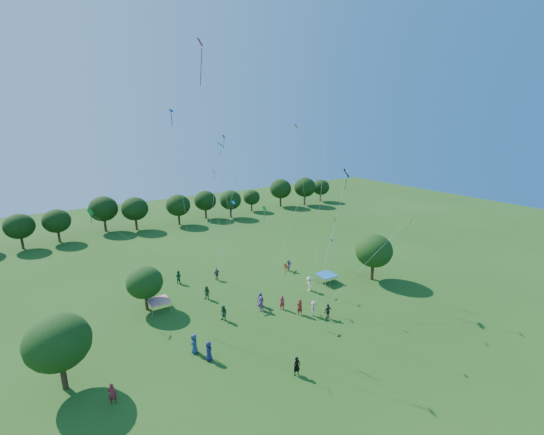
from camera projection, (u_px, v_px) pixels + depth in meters
The scene contains 41 objects.
ground at pixel (377, 403), 26.70m from camera, with size 160.00×160.00×0.00m, color #265118.
near_tree_west at pixel (58, 342), 27.10m from camera, with size 4.71×4.71×6.20m.
near_tree_north at pixel (145, 282), 39.10m from camera, with size 3.87×3.87×4.97m.
near_tree_east at pixel (374, 251), 46.47m from camera, with size 4.72×4.72×6.10m.
treeline at pixel (145, 207), 69.42m from camera, with size 88.01×8.77×6.77m.
tent_red_stripe at pixel (159, 301), 39.62m from camera, with size 2.20×2.20×1.10m.
tent_blue at pixel (327, 275), 46.35m from camera, with size 2.20×2.20×1.10m.
man_in_black at pixel (297, 366), 29.41m from camera, with size 0.61×0.39×1.64m, color black.
crowd_person_0 at pixel (209, 351), 31.27m from camera, with size 0.87×0.47×1.76m, color navy.
crowd_person_1 at pixel (112, 393), 26.47m from camera, with size 0.62×0.40×1.67m, color maroon.
crowd_person_2 at pixel (224, 313), 37.43m from camera, with size 0.84×0.46×1.71m, color #235230.
crowd_person_3 at pixel (314, 309), 38.40m from camera, with size 1.10×0.49×1.68m, color tan.
crowd_person_4 at pixel (328, 311), 37.90m from camera, with size 0.98×0.45×1.67m, color #38302D.
crowd_person_5 at pixel (261, 303), 39.49m from camera, with size 1.57×0.56×1.68m, color #975A9B.
crowd_person_6 at pixel (260, 299), 40.47m from camera, with size 0.78×0.42×1.58m, color navy.
crowd_person_7 at pixel (300, 307), 38.66m from camera, with size 0.67×0.43×1.79m, color maroon.
crowd_person_8 at pixel (179, 277), 46.13m from camera, with size 0.85×0.46×1.72m, color #204C2F.
crowd_person_9 at pixel (309, 284), 44.08m from camera, with size 1.19×0.53×1.82m, color beige.
crowd_person_10 at pixel (217, 274), 47.12m from camera, with size 0.96×0.43×1.63m, color #39312D.
crowd_person_11 at pixel (289, 265), 49.97m from camera, with size 1.51×0.54×1.62m, color #7E4B82.
crowd_person_12 at pixel (194, 344), 32.23m from camera, with size 0.91×0.49×1.85m, color navy.
crowd_person_13 at pixel (282, 302), 39.78m from camera, with size 0.61×0.39×1.64m, color maroon.
crowd_person_14 at pixel (207, 293), 41.91m from camera, with size 0.82×0.44×1.67m, color #214E27.
pirate_kite at pixel (346, 176), 41.53m from camera, with size 8.29×4.62×13.43m.
red_high_kite at pixel (210, 101), 31.83m from camera, with size 3.21×2.31×25.51m.
small_kite_0 at pixel (285, 271), 37.18m from camera, with size 0.56×1.11×4.67m.
small_kite_1 at pixel (301, 169), 41.38m from camera, with size 1.79×2.60×18.42m.
small_kite_2 at pixel (207, 239), 32.30m from camera, with size 1.03×2.15×10.25m.
small_kite_3 at pixel (266, 217), 45.64m from camera, with size 1.51×0.83×8.44m.
small_kite_4 at pixel (179, 169), 38.85m from camera, with size 2.53×2.83×19.87m.
small_kite_5 at pixel (215, 192), 45.64m from camera, with size 1.12×3.23×12.80m.
small_kite_6 at pixel (323, 168), 44.87m from camera, with size 4.45×3.84×16.73m.
small_kite_7 at pixel (216, 180), 32.65m from camera, with size 3.27×0.77×16.98m.
small_kite_8 at pixel (400, 227), 38.91m from camera, with size 8.51×3.69×9.40m.
small_kite_9 at pixel (329, 245), 34.33m from camera, with size 0.88×2.03×10.16m.
small_kite_10 at pixel (295, 211), 51.05m from camera, with size 6.86×3.59×8.15m.
small_kite_11 at pixel (108, 225), 39.40m from camera, with size 10.31×2.51×9.73m.
small_kite_12 at pixel (331, 250), 38.56m from camera, with size 0.41×0.68×6.78m.
small_kite_13 at pixel (222, 169), 46.75m from camera, with size 3.99×4.39×17.01m.
small_kite_14 at pixel (233, 190), 43.01m from camera, with size 2.42×1.61×13.16m.
small_kite_15 at pixel (231, 216), 46.53m from camera, with size 3.26×1.52×8.80m.
Camera 1 is at (-18.71, -14.35, 20.06)m, focal length 24.00 mm.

